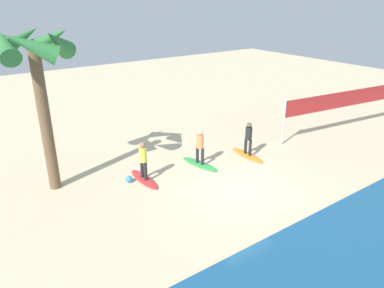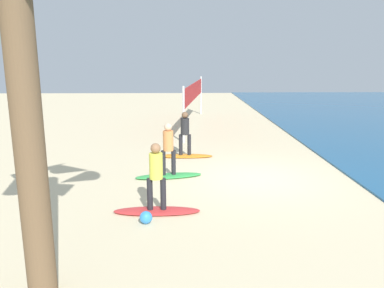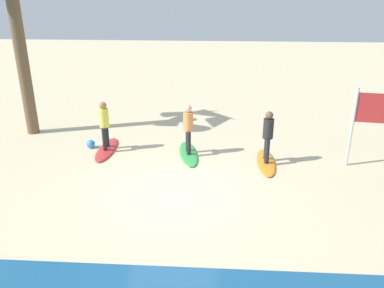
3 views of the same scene
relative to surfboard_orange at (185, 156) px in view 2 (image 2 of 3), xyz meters
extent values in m
plane|color=beige|center=(2.72, 2.16, -0.04)|extent=(60.00, 60.00, 0.00)
ellipsoid|color=orange|center=(0.00, 0.00, 0.00)|extent=(0.61, 2.11, 0.09)
cylinder|color=#232328|center=(0.00, 0.16, 0.43)|extent=(0.14, 0.14, 0.78)
cylinder|color=#232328|center=(0.00, -0.16, 0.43)|extent=(0.14, 0.14, 0.78)
cylinder|color=#262628|center=(0.00, 0.00, 1.14)|extent=(0.32, 0.32, 0.62)
sphere|color=brown|center=(0.00, 0.00, 1.56)|extent=(0.24, 0.24, 0.24)
ellipsoid|color=green|center=(2.51, -0.53, 0.00)|extent=(0.93, 2.17, 0.09)
cylinder|color=#232328|center=(2.48, -0.37, 0.43)|extent=(0.14, 0.14, 0.78)
cylinder|color=#232328|center=(2.54, -0.68, 0.43)|extent=(0.14, 0.14, 0.78)
cylinder|color=#E58C4C|center=(2.51, -0.53, 1.14)|extent=(0.32, 0.32, 0.62)
sphere|color=beige|center=(2.51, -0.53, 1.56)|extent=(0.24, 0.24, 0.24)
ellipsoid|color=red|center=(5.32, -0.71, 0.00)|extent=(0.56, 2.10, 0.09)
cylinder|color=#232328|center=(5.32, -0.55, 0.43)|extent=(0.14, 0.14, 0.78)
cylinder|color=#232328|center=(5.32, -0.87, 0.43)|extent=(0.14, 0.14, 0.78)
cylinder|color=#E0E04C|center=(5.32, -0.71, 1.14)|extent=(0.32, 0.32, 0.62)
sphere|color=#9E704C|center=(5.32, -0.71, 1.56)|extent=(0.24, 0.24, 0.24)
cylinder|color=silver|center=(-11.44, 1.12, 1.21)|extent=(0.10, 0.10, 2.50)
cylinder|color=silver|center=(-2.51, -0.05, 1.21)|extent=(0.10, 0.10, 2.50)
cube|color=red|center=(-6.97, 0.54, 1.85)|extent=(8.93, 1.20, 0.90)
cylinder|color=brown|center=(8.58, -2.27, 2.72)|extent=(0.44, 0.44, 5.53)
sphere|color=#338CE5|center=(5.93, -0.91, 0.10)|extent=(0.29, 0.29, 0.29)
camera|label=1|loc=(11.60, 11.64, 7.27)|focal=33.93mm
camera|label=2|loc=(13.95, -0.05, 3.61)|focal=35.48mm
camera|label=3|loc=(1.63, 11.56, 5.33)|focal=37.15mm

